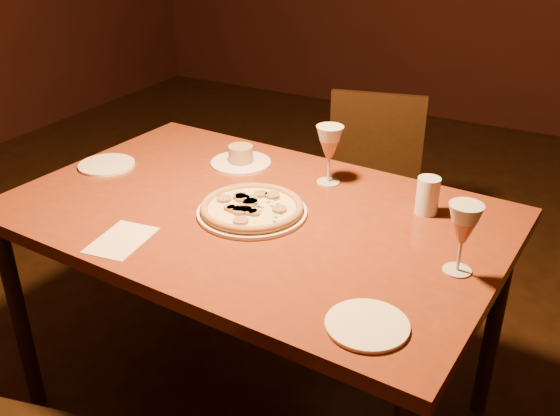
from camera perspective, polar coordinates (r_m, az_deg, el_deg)
The scene contains 11 objects.
floor at distance 2.57m, azimuth -2.94°, elevation -15.14°, with size 7.00×7.00×0.00m, color black.
dining_table at distance 2.00m, azimuth -2.46°, elevation -2.00°, with size 1.60×1.09×0.83m.
chair_far at distance 2.91m, azimuth 8.21°, elevation 2.16°, with size 0.53×0.53×0.91m.
pizza_plate at distance 1.93m, azimuth -2.58°, elevation -0.02°, with size 0.34×0.34×0.04m.
ramekin_saucer at distance 2.29m, azimuth -3.60°, elevation 4.55°, with size 0.22×0.22×0.07m.
wine_glass_far at distance 2.11m, azimuth 4.51°, elevation 4.84°, with size 0.09×0.09×0.20m, color #B4664B, non-canonical shape.
wine_glass_right at distance 1.67m, azimuth 16.29°, elevation -2.71°, with size 0.09×0.09×0.20m, color #B4664B, non-canonical shape.
water_tumbler at distance 1.97m, azimuth 13.34°, elevation 1.11°, with size 0.07×0.07×0.12m, color silver.
side_plate_left at distance 2.36m, azimuth -15.57°, elevation 3.82°, with size 0.20×0.20×0.01m, color white.
side_plate_near at distance 1.47m, azimuth 7.97°, elevation -10.55°, with size 0.20×0.20×0.01m, color white.
menu_card at distance 1.85m, azimuth -14.30°, elevation -2.85°, with size 0.14×0.20×0.00m, color silver.
Camera 1 is at (1.03, -1.60, 1.72)m, focal length 40.00 mm.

